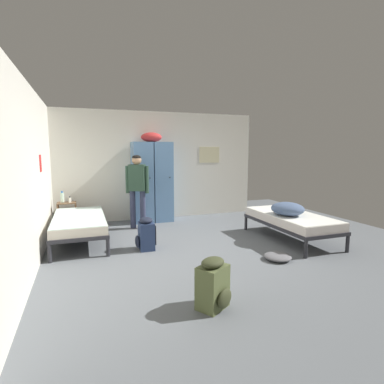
# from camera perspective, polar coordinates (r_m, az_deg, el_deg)

# --- Properties ---
(ground_plane) EXTENTS (8.45, 8.45, 0.00)m
(ground_plane) POSITION_cam_1_polar(r_m,az_deg,el_deg) (5.24, 0.99, -10.72)
(ground_plane) COLOR slate
(room_backdrop) EXTENTS (4.93, 5.34, 2.58)m
(room_backdrop) POSITION_cam_1_polar(r_m,az_deg,el_deg) (5.97, -14.89, 3.93)
(room_backdrop) COLOR silver
(room_backdrop) RESTS_ON ground_plane
(locker_bank) EXTENTS (0.90, 0.55, 2.07)m
(locker_bank) POSITION_cam_1_polar(r_m,az_deg,el_deg) (7.21, -7.43, 2.18)
(locker_bank) COLOR #5B84B2
(locker_bank) RESTS_ON ground_plane
(shelf_unit) EXTENTS (0.38, 0.30, 0.57)m
(shelf_unit) POSITION_cam_1_polar(r_m,az_deg,el_deg) (7.04, -22.22, -3.60)
(shelf_unit) COLOR brown
(shelf_unit) RESTS_ON ground_plane
(bed_right) EXTENTS (0.90, 1.90, 0.49)m
(bed_right) POSITION_cam_1_polar(r_m,az_deg,el_deg) (6.01, 17.93, -4.92)
(bed_right) COLOR #28282D
(bed_right) RESTS_ON ground_plane
(bed_left_rear) EXTENTS (0.90, 1.90, 0.49)m
(bed_left_rear) POSITION_cam_1_polar(r_m,az_deg,el_deg) (5.90, -20.25, -5.27)
(bed_left_rear) COLOR #28282D
(bed_left_rear) RESTS_ON ground_plane
(bedding_heap) EXTENTS (0.57, 0.62, 0.24)m
(bedding_heap) POSITION_cam_1_polar(r_m,az_deg,el_deg) (5.84, 17.36, -3.00)
(bedding_heap) COLOR slate
(bedding_heap) RESTS_ON bed_right
(person_traveler) EXTENTS (0.46, 0.31, 1.57)m
(person_traveler) POSITION_cam_1_polar(r_m,az_deg,el_deg) (6.58, -10.15, 1.37)
(person_traveler) COLOR #2D334C
(person_traveler) RESTS_ON ground_plane
(water_bottle) EXTENTS (0.07, 0.07, 0.24)m
(water_bottle) POSITION_cam_1_polar(r_m,az_deg,el_deg) (7.01, -23.01, -0.92)
(water_bottle) COLOR silver
(water_bottle) RESTS_ON shelf_unit
(lotion_bottle) EXTENTS (0.05, 0.05, 0.13)m
(lotion_bottle) POSITION_cam_1_polar(r_m,az_deg,el_deg) (6.95, -21.78, -1.35)
(lotion_bottle) COLOR white
(lotion_bottle) RESTS_ON shelf_unit
(backpack_navy) EXTENTS (0.34, 0.33, 0.55)m
(backpack_navy) POSITION_cam_1_polar(r_m,az_deg,el_deg) (5.26, -8.61, -7.78)
(backpack_navy) COLOR navy
(backpack_navy) RESTS_ON ground_plane
(backpack_olive) EXTENTS (0.40, 0.41, 0.55)m
(backpack_olive) POSITION_cam_1_polar(r_m,az_deg,el_deg) (3.37, 4.00, -16.80)
(backpack_olive) COLOR #566038
(backpack_olive) RESTS_ON ground_plane
(clothes_pile_grey) EXTENTS (0.41, 0.42, 0.10)m
(clothes_pile_grey) POSITION_cam_1_polar(r_m,az_deg,el_deg) (4.96, 15.66, -11.50)
(clothes_pile_grey) COLOR slate
(clothes_pile_grey) RESTS_ON ground_plane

